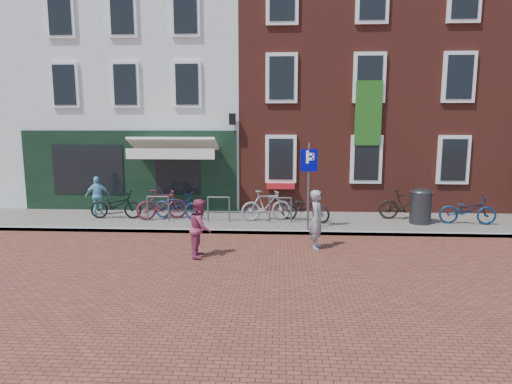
# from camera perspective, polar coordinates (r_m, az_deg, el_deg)

# --- Properties ---
(ground) EXTENTS (80.00, 80.00, 0.00)m
(ground) POSITION_cam_1_polar(r_m,az_deg,el_deg) (13.45, 0.93, -5.39)
(ground) COLOR brown
(sidewalk) EXTENTS (24.00, 3.00, 0.10)m
(sidewalk) POSITION_cam_1_polar(r_m,az_deg,el_deg) (14.90, 5.02, -3.79)
(sidewalk) COLOR slate
(sidewalk) RESTS_ON ground
(building_stucco) EXTENTS (8.00, 8.00, 9.00)m
(building_stucco) POSITION_cam_1_polar(r_m,az_deg,el_deg) (20.79, -12.44, 12.03)
(building_stucco) COLOR silver
(building_stucco) RESTS_ON ground
(building_brick_mid) EXTENTS (6.00, 8.00, 10.00)m
(building_brick_mid) POSITION_cam_1_polar(r_m,az_deg,el_deg) (20.13, 7.67, 13.69)
(building_brick_mid) COLOR maroon
(building_brick_mid) RESTS_ON ground
(building_brick_right) EXTENTS (6.00, 8.00, 10.00)m
(building_brick_right) POSITION_cam_1_polar(r_m,az_deg,el_deg) (21.43, 24.29, 12.70)
(building_brick_right) COLOR maroon
(building_brick_right) RESTS_ON ground
(litter_bin) EXTENTS (0.66, 0.66, 1.22)m
(litter_bin) POSITION_cam_1_polar(r_m,az_deg,el_deg) (15.24, 20.17, -1.43)
(litter_bin) COLOR #2F2F31
(litter_bin) RESTS_ON sidewalk
(parking_sign) EXTENTS (0.50, 0.08, 2.61)m
(parking_sign) POSITION_cam_1_polar(r_m,az_deg,el_deg) (13.37, 6.71, 2.34)
(parking_sign) COLOR #4C4C4F
(parking_sign) RESTS_ON sidewalk
(woman) EXTENTS (0.48, 0.63, 1.56)m
(woman) POSITION_cam_1_polar(r_m,az_deg,el_deg) (11.95, 7.74, -3.47)
(woman) COLOR gray
(woman) RESTS_ON ground
(boy) EXTENTS (0.59, 0.74, 1.46)m
(boy) POSITION_cam_1_polar(r_m,az_deg,el_deg) (11.25, -7.06, -4.54)
(boy) COLOR #9E375B
(boy) RESTS_ON ground
(cafe_person) EXTENTS (0.86, 0.62, 1.35)m
(cafe_person) POSITION_cam_1_polar(r_m,az_deg,el_deg) (16.50, -19.45, -0.45)
(cafe_person) COLOR #72C3DB
(cafe_person) RESTS_ON sidewalk
(bicycle_0) EXTENTS (1.74, 0.66, 0.90)m
(bicycle_0) POSITION_cam_1_polar(r_m,az_deg,el_deg) (15.77, -17.35, -1.60)
(bicycle_0) COLOR black
(bicycle_0) RESTS_ON sidewalk
(bicycle_1) EXTENTS (1.73, 1.04, 1.00)m
(bicycle_1) POSITION_cam_1_polar(r_m,az_deg,el_deg) (15.24, -11.86, -1.55)
(bicycle_1) COLOR maroon
(bicycle_1) RESTS_ON sidewalk
(bicycle_2) EXTENTS (1.81, 1.02, 0.90)m
(bicycle_2) POSITION_cam_1_polar(r_m,az_deg,el_deg) (15.24, -9.93, -1.67)
(bicycle_2) COLOR navy
(bicycle_2) RESTS_ON sidewalk
(bicycle_3) EXTENTS (1.73, 0.88, 1.00)m
(bicycle_3) POSITION_cam_1_polar(r_m,az_deg,el_deg) (14.74, 1.30, -1.71)
(bicycle_3) COLOR gray
(bicycle_3) RESTS_ON sidewalk
(bicycle_4) EXTENTS (1.80, 1.31, 0.90)m
(bicycle_4) POSITION_cam_1_polar(r_m,az_deg,el_deg) (14.72, 6.23, -1.98)
(bicycle_4) COLOR black
(bicycle_4) RESTS_ON sidewalk
(bicycle_5) EXTENTS (1.72, 0.72, 1.00)m
(bicycle_5) POSITION_cam_1_polar(r_m,az_deg,el_deg) (15.65, 18.35, -1.54)
(bicycle_5) COLOR black
(bicycle_5) RESTS_ON sidewalk
(bicycle_6) EXTENTS (1.77, 0.77, 0.90)m
(bicycle_6) POSITION_cam_1_polar(r_m,az_deg,el_deg) (15.73, 25.26, -2.09)
(bicycle_6) COLOR #0A2649
(bicycle_6) RESTS_ON sidewalk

